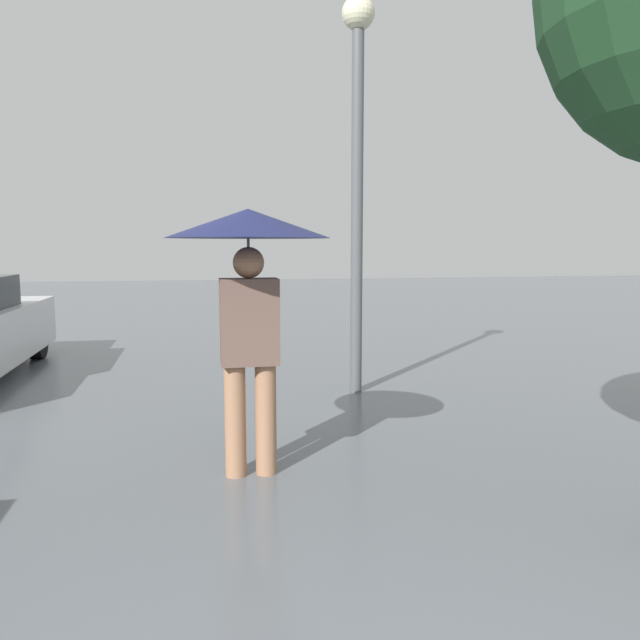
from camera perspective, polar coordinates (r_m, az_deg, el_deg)
The scene contains 2 objects.
pedestrian at distance 4.34m, azimuth -6.55°, elevation 5.41°, with size 1.14×1.14×1.88m.
street_lamp at distance 6.99m, azimuth 3.45°, elevation 16.37°, with size 0.35×0.35×4.24m.
Camera 1 is at (-0.24, -0.52, 1.63)m, focal length 35.00 mm.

